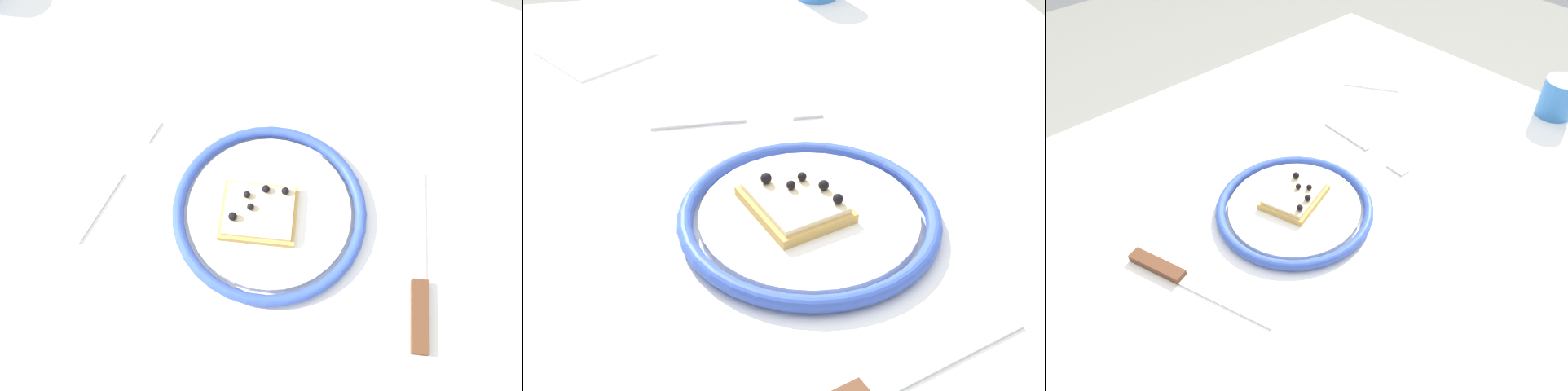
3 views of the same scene
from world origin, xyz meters
TOP-DOWN VIEW (x-y plane):
  - ground_plane at (0.00, 0.00)m, footprint 6.00×6.00m
  - dining_table at (0.00, 0.00)m, footprint 1.16×0.93m
  - plate at (0.04, 0.00)m, footprint 0.25×0.25m
  - pizza_slice_near at (0.03, -0.01)m, footprint 0.12×0.11m
  - knife at (0.25, -0.02)m, footprint 0.09×0.23m
  - fork at (-0.16, -0.04)m, footprint 0.02×0.20m

SIDE VIEW (x-z plane):
  - ground_plane at x=0.00m, z-range 0.00..0.00m
  - dining_table at x=0.00m, z-range 0.30..1.05m
  - fork at x=-0.16m, z-range 0.75..0.75m
  - knife at x=0.25m, z-range 0.75..0.76m
  - plate at x=0.04m, z-range 0.75..0.77m
  - pizza_slice_near at x=0.03m, z-range 0.76..0.79m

